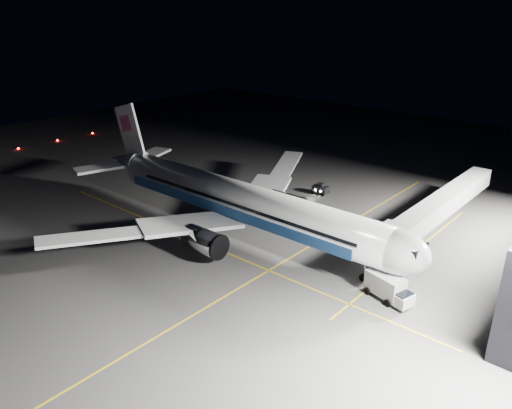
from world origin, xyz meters
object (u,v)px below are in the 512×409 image
object	(u,v)px
airliner	(237,200)
service_truck	(389,287)
safety_cone_c	(286,227)
jet_bridge	(438,208)
safety_cone_a	(252,221)
baggage_tug	(320,189)
safety_cone_b	(328,215)

from	to	relation	value
airliner	service_truck	size ratio (longest dim) A/B	9.80
airliner	safety_cone_c	distance (m)	9.01
jet_bridge	safety_cone_a	bearing A→B (deg)	-149.24
baggage_tug	safety_cone_a	bearing A→B (deg)	-96.29
service_truck	baggage_tug	distance (m)	35.25
baggage_tug	safety_cone_a	size ratio (longest dim) A/B	4.16
jet_bridge	safety_cone_c	world-z (taller)	jet_bridge
safety_cone_b	jet_bridge	bearing A→B (deg)	14.22
airliner	safety_cone_b	world-z (taller)	airliner
safety_cone_b	safety_cone_c	bearing A→B (deg)	-105.85
service_truck	baggage_tug	size ratio (longest dim) A/B	2.21
baggage_tug	safety_cone_a	distance (m)	18.02
safety_cone_a	safety_cone_c	bearing A→B (deg)	19.29
service_truck	safety_cone_b	world-z (taller)	service_truck
jet_bridge	service_truck	xyz separation A→B (m)	(2.83, -20.20, -2.97)
baggage_tug	safety_cone_c	size ratio (longest dim) A/B	5.55
baggage_tug	safety_cone_a	world-z (taller)	baggage_tug
safety_cone_a	safety_cone_c	xyz separation A→B (m)	(5.31, 1.86, -0.09)
jet_bridge	safety_cone_b	bearing A→B (deg)	-165.78
safety_cone_b	safety_cone_c	xyz separation A→B (m)	(-2.31, -8.14, -0.08)
airliner	safety_cone_c	xyz separation A→B (m)	(4.76, 5.86, -4.91)
airliner	safety_cone_a	world-z (taller)	airliner
safety_cone_c	service_truck	bearing A→B (deg)	-20.72
jet_bridge	safety_cone_c	size ratio (longest dim) A/B	67.23
jet_bridge	safety_cone_c	distance (m)	22.42
jet_bridge	safety_cone_c	bearing A→B (deg)	-146.33
jet_bridge	safety_cone_a	size ratio (longest dim) A/B	50.39
service_truck	safety_cone_c	size ratio (longest dim) A/B	12.26
baggage_tug	safety_cone_c	world-z (taller)	baggage_tug
safety_cone_a	safety_cone_b	xyz separation A→B (m)	(7.62, 10.00, -0.01)
service_truck	safety_cone_b	size ratio (longest dim) A/B	9.36
safety_cone_b	safety_cone_c	distance (m)	8.46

